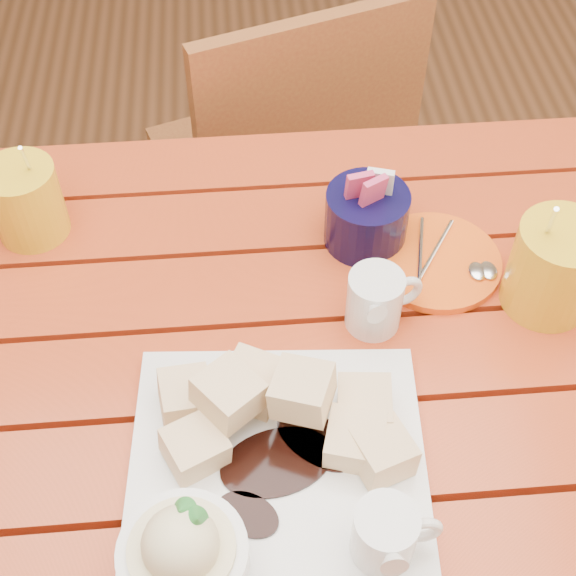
{
  "coord_description": "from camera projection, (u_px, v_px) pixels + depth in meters",
  "views": [
    {
      "loc": [
        0.0,
        -0.5,
        1.48
      ],
      "look_at": [
        0.05,
        0.05,
        0.82
      ],
      "focal_mm": 50.0,
      "sensor_mm": 36.0,
      "label": 1
    }
  ],
  "objects": [
    {
      "name": "orange_saucer",
      "position": [
        437.0,
        261.0,
        0.97
      ],
      "size": [
        0.16,
        0.16,
        0.02
      ],
      "rotation": [
        0.0,
        0.0,
        -0.42
      ],
      "color": "#F55A15",
      "rests_on": "table"
    },
    {
      "name": "sugar_caddy",
      "position": [
        367.0,
        216.0,
        0.98
      ],
      "size": [
        0.1,
        0.1,
        0.11
      ],
      "color": "black",
      "rests_on": "table"
    },
    {
      "name": "cream_pitcher",
      "position": [
        377.0,
        300.0,
        0.89
      ],
      "size": [
        0.09,
        0.08,
        0.08
      ],
      "rotation": [
        0.0,
        0.0,
        0.26
      ],
      "color": "white",
      "rests_on": "table"
    },
    {
      "name": "chair_far",
      "position": [
        287.0,
        168.0,
        1.51
      ],
      "size": [
        0.5,
        0.5,
        0.84
      ],
      "rotation": [
        0.0,
        0.0,
        3.47
      ],
      "color": "brown",
      "rests_on": "ground"
    },
    {
      "name": "dessert_plate",
      "position": [
        259.0,
        487.0,
        0.75
      ],
      "size": [
        0.31,
        0.31,
        0.12
      ],
      "rotation": [
        0.0,
        0.0,
        -0.07
      ],
      "color": "white",
      "rests_on": "table"
    },
    {
      "name": "table",
      "position": [
        253.0,
        417.0,
        0.96
      ],
      "size": [
        1.2,
        0.79,
        0.75
      ],
      "color": "maroon",
      "rests_on": "ground"
    },
    {
      "name": "coffee_mug_left",
      "position": [
        23.0,
        200.0,
        0.98
      ],
      "size": [
        0.13,
        0.09,
        0.15
      ],
      "rotation": [
        0.0,
        0.0,
        -0.23
      ],
      "color": "gold",
      "rests_on": "table"
    },
    {
      "name": "coffee_mug_right",
      "position": [
        558.0,
        267.0,
        0.9
      ],
      "size": [
        0.14,
        0.1,
        0.17
      ],
      "rotation": [
        0.0,
        0.0,
        -0.08
      ],
      "color": "gold",
      "rests_on": "table"
    }
  ]
}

